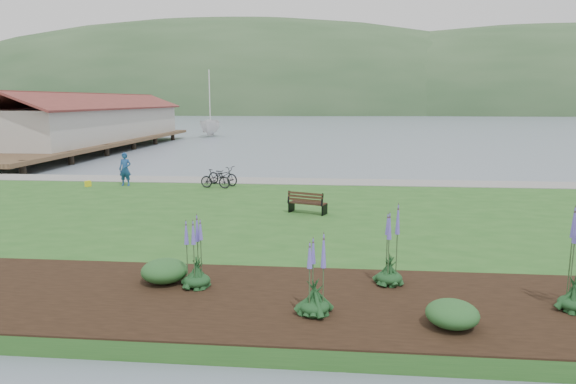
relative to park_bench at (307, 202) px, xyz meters
name	(u,v)px	position (x,y,z in m)	size (l,w,h in m)	color
ground	(256,217)	(-2.16, 0.99, -0.85)	(600.00, 600.00, 0.00)	slate
lawn	(247,223)	(-2.16, -1.01, -0.65)	(34.00, 20.00, 0.40)	#25551E
shoreline_path	(276,181)	(-2.16, 7.89, -0.43)	(34.00, 2.20, 0.03)	gray
garden_bed	(321,301)	(0.84, -8.81, -0.43)	(24.00, 4.40, 0.04)	black
far_hillside	(384,114)	(17.84, 170.99, -0.85)	(580.00, 80.00, 38.00)	#2E4E2C
pier_pavilion	(96,122)	(-22.16, 28.51, 1.80)	(8.00, 36.00, 5.40)	#4C3826
park_bench	(307,202)	(0.00, 0.00, 0.00)	(1.56, 1.05, 0.90)	black
person	(125,166)	(-9.67, 5.73, 0.55)	(0.73, 0.50, 2.00)	navy
bicycle_a	(223,176)	(-4.73, 6.36, 0.05)	(1.91, 0.67, 1.00)	black
bicycle_b	(215,179)	(-4.89, 5.40, 0.03)	(1.57, 0.45, 0.94)	black
sailboat	(211,137)	(-15.57, 47.29, -0.85)	(10.43, 10.62, 27.49)	silver
pannier	(88,184)	(-11.47, 5.25, -0.30)	(0.18, 0.28, 0.30)	yellow
echium_0	(314,284)	(0.73, -9.54, 0.23)	(0.62, 0.62, 1.74)	#13361A
echium_1	(390,252)	(2.41, -7.64, 0.39)	(0.62, 0.62, 2.10)	#13361A
echium_4	(196,254)	(-2.06, -8.27, 0.39)	(0.62, 0.62, 1.98)	#13361A
shrub_0	(165,271)	(-2.92, -8.02, -0.13)	(1.11, 1.11, 0.55)	#1E4C21
shrub_1	(452,314)	(3.38, -9.88, -0.15)	(1.01, 1.01, 0.51)	#1E4C21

